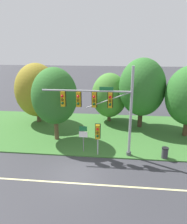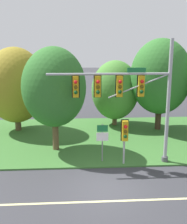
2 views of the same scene
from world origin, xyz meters
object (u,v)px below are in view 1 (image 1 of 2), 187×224
Objects in this scene: tree_left_of_mast at (55,96)px; tree_mid_verge at (142,87)px; traffic_signal_mast at (101,105)px; pedestrian_signal_near_kerb at (98,133)px; tree_nearest_road at (37,90)px; route_sign_post at (83,135)px; tree_behind_signpost at (109,95)px; trash_bin at (165,153)px.

tree_mid_verge is (8.55, 4.34, 0.17)m from tree_left_of_mast.
traffic_signal_mast is 2.43m from pedestrian_signal_near_kerb.
tree_left_of_mast is at bearing 146.19° from pedestrian_signal_near_kerb.
pedestrian_signal_near_kerb is 0.37× the size of tree_mid_verge.
tree_left_of_mast is at bearing -53.64° from tree_nearest_road.
tree_left_of_mast is (-4.35, 2.91, 2.36)m from pedestrian_signal_near_kerb.
tree_mid_verge is (4.20, 7.25, 2.53)m from pedestrian_signal_near_kerb.
route_sign_post is 0.41× the size of tree_behind_signpost.
pedestrian_signal_near_kerb is at bearing -23.79° from route_sign_post.
pedestrian_signal_near_kerb is 8.75m from tree_mid_verge.
tree_left_of_mast is at bearing 150.62° from traffic_signal_mast.
tree_behind_signpost reaches higher than trash_bin.
tree_nearest_road reaches higher than trash_bin.
traffic_signal_mast is 11.00m from tree_nearest_road.
route_sign_post is 9.99m from tree_nearest_road.
tree_mid_verge is (5.50, 6.68, 2.97)m from route_sign_post.
pedestrian_signal_near_kerb is at bearing -33.81° from tree_left_of_mast.
tree_left_of_mast is at bearing 164.48° from trash_bin.
traffic_signal_mast is at bearing 53.67° from pedestrian_signal_near_kerb.
route_sign_post is at bearing 171.02° from traffic_signal_mast.
route_sign_post is 0.34× the size of tree_left_of_mast.
tree_mid_verge reaches higher than traffic_signal_mast.
tree_behind_signpost is at bearing 76.92° from route_sign_post.
route_sign_post is at bearing -129.45° from tree_mid_verge.
tree_mid_verge is at bearing -2.22° from tree_nearest_road.
route_sign_post is 9.15m from tree_mid_verge.
pedestrian_signal_near_kerb is 11.19m from tree_nearest_road.
route_sign_post is at bearing -37.49° from tree_left_of_mast.
tree_left_of_mast is 7.62× the size of trash_bin.
tree_mid_verge reaches higher than route_sign_post.
trash_bin is (4.97, -8.69, -2.73)m from tree_behind_signpost.
traffic_signal_mast is at bearing -92.57° from tree_behind_signpost.
tree_left_of_mast is 9.59m from tree_mid_verge.
tree_behind_signpost is at bearing 156.00° from tree_mid_verge.
trash_bin is (9.95, -2.76, -3.91)m from tree_left_of_mast.
tree_left_of_mast is at bearing -130.01° from tree_behind_signpost.
traffic_signal_mast reaches higher than tree_left_of_mast.
tree_nearest_road is (-8.13, 7.39, -0.54)m from traffic_signal_mast.
tree_left_of_mast reaches higher than tree_nearest_road.
route_sign_post is 4.76m from tree_left_of_mast.
tree_behind_signpost is (4.98, 5.93, -1.18)m from tree_left_of_mast.
tree_behind_signpost is 10.38m from trash_bin.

